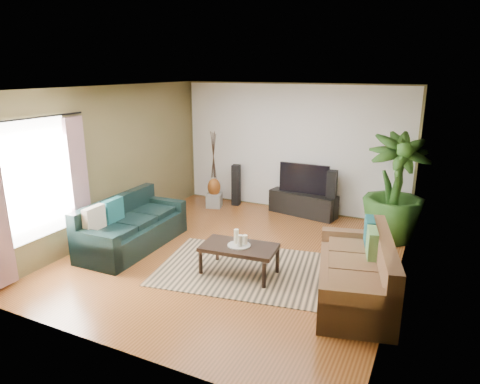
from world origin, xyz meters
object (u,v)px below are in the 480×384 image
Objects in this scene: potted_plant at (395,188)px; pedestal at (214,200)px; speaker_right at (331,196)px; sofa_right at (355,268)px; side_table at (136,217)px; sofa_left at (133,223)px; vase at (214,187)px; coffee_table at (239,260)px; television at (304,179)px; speaker_left at (236,185)px; tv_stand at (303,204)px.

pedestal is at bearing 176.12° from potted_plant.
speaker_right is at bearing 156.93° from potted_plant.
sofa_right is 4.33m from side_table.
vase is (0.18, 2.54, 0.03)m from sofa_left.
pedestal is at bearing 119.81° from coffee_table.
speaker_right is 1.41m from potted_plant.
potted_plant is at bearing 161.48° from sofa_right.
television is (0.03, 3.03, 0.56)m from coffee_table.
speaker_left is at bearing 44.20° from pedestal.
potted_plant is at bearing -18.42° from television.
vase reaches higher than tv_stand.
coffee_table is (-1.68, -0.07, -0.20)m from sofa_right.
vase reaches higher than pedestal.
speaker_left is (0.55, 2.89, 0.04)m from sofa_left.
television reaches higher than vase.
tv_stand is (2.12, 2.89, -0.19)m from sofa_left.
side_table is at bearing 34.82° from sofa_left.
potted_plant is 4.79× the size of vase.
coffee_table is 3.03m from tv_stand.
coffee_table is at bearing -101.54° from sofa_right.
potted_plant is at bearing -61.68° from sofa_left.
coffee_table is at bearing -104.32° from speaker_right.
speaker_left is 0.60m from pedestal.
potted_plant is 3.82m from vase.
tv_stand is at bearing -8.72° from speaker_left.
speaker_right is at bearing -11.02° from speaker_left.
sofa_right is at bearing -94.72° from potted_plant.
side_table is at bearing -160.21° from potted_plant.
sofa_right is 6.46× the size of pedestal.
potted_plant is (3.96, 2.28, 0.53)m from sofa_left.
television is 2.00m from vase.
tv_stand is (0.03, 3.03, 0.01)m from coffee_table.
sofa_right is 3.39m from tv_stand.
tv_stand is 1.38× the size of speaker_right.
side_table is at bearing -123.97° from speaker_left.
potted_plant reaches higher than pedestal.
sofa_right is at bearing -72.11° from speaker_right.
sofa_left is 2.56m from pedestal.
coffee_table is 3.29m from vase.
television is at bearing 83.69° from coffee_table.
side_table is at bearing -129.65° from tv_stand.
vase is (-1.90, 2.67, 0.23)m from coffee_table.
sofa_left is at bearing -136.21° from speaker_right.
sofa_left is at bearing -109.46° from speaker_left.
sofa_right is 1.95× the size of speaker_right.
television is at bearing 169.77° from speaker_right.
television is 3.36× the size of pedestal.
sofa_left reaches higher than side_table.
television is 2.15× the size of side_table.
speaker_right reaches higher than sofa_left.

